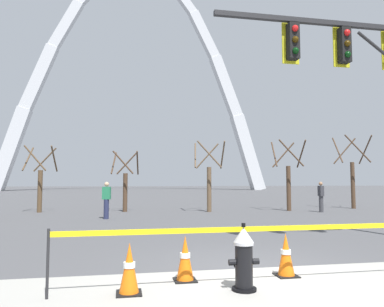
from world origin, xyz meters
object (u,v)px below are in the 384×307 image
(fire_hydrant, at_px, (244,259))
(traffic_cone_mid_sidewalk, at_px, (286,255))
(pedestrian_walking_right, at_px, (321,197))
(traffic_cone_curb_edge, at_px, (185,259))
(monument_arch, at_px, (137,86))
(traffic_signal_gantry, at_px, (382,78))
(traffic_cone_by_hydrant, at_px, (129,269))
(pedestrian_walking_left, at_px, (106,200))

(fire_hydrant, xyz_separation_m, traffic_cone_mid_sidewalk, (0.97, 0.64, -0.11))
(traffic_cone_mid_sidewalk, height_order, pedestrian_walking_right, pedestrian_walking_right)
(traffic_cone_curb_edge, relative_size, monument_arch, 0.01)
(traffic_cone_mid_sidewalk, bearing_deg, traffic_signal_gantry, 30.50)
(pedestrian_walking_right, bearing_deg, traffic_signal_gantry, -111.35)
(pedestrian_walking_right, bearing_deg, traffic_cone_by_hydrant, -129.54)
(fire_hydrant, relative_size, pedestrian_walking_left, 0.62)
(traffic_cone_mid_sidewalk, relative_size, traffic_signal_gantry, 0.11)
(traffic_cone_curb_edge, height_order, monument_arch, monument_arch)
(monument_arch, relative_size, pedestrian_walking_left, 30.93)
(traffic_signal_gantry, relative_size, pedestrian_walking_right, 4.04)
(traffic_cone_by_hydrant, xyz_separation_m, pedestrian_walking_left, (-0.78, 10.85, 0.46))
(monument_arch, xyz_separation_m, pedestrian_walking_left, (-3.01, -50.94, -18.34))
(fire_hydrant, bearing_deg, traffic_cone_curb_edge, 138.71)
(traffic_cone_by_hydrant, relative_size, monument_arch, 0.01)
(traffic_signal_gantry, xyz_separation_m, monument_arch, (-4.20, 59.07, 14.89))
(fire_hydrant, xyz_separation_m, traffic_cone_curb_edge, (-0.77, 0.67, -0.11))
(traffic_cone_curb_edge, height_order, traffic_signal_gantry, traffic_signal_gantry)
(pedestrian_walking_left, bearing_deg, traffic_cone_curb_edge, -80.72)
(traffic_cone_curb_edge, xyz_separation_m, traffic_signal_gantry, (5.51, 2.19, 3.91))
(traffic_cone_mid_sidewalk, relative_size, traffic_cone_curb_edge, 1.00)
(traffic_cone_by_hydrant, xyz_separation_m, pedestrian_walking_right, (10.17, 12.32, 0.46))
(traffic_cone_curb_edge, bearing_deg, fire_hydrant, -41.29)
(fire_hydrant, distance_m, pedestrian_walking_right, 15.09)
(traffic_cone_by_hydrant, distance_m, traffic_cone_curb_edge, 1.05)
(traffic_cone_mid_sidewalk, height_order, pedestrian_walking_left, pedestrian_walking_left)
(pedestrian_walking_left, bearing_deg, fire_hydrant, -77.42)
(traffic_signal_gantry, height_order, monument_arch, monument_arch)
(traffic_cone_by_hydrant, relative_size, pedestrian_walking_left, 0.46)
(traffic_cone_by_hydrant, bearing_deg, traffic_cone_mid_sidewalk, 10.68)
(traffic_cone_by_hydrant, bearing_deg, monument_arch, 87.94)
(traffic_signal_gantry, bearing_deg, traffic_cone_curb_edge, -158.31)
(fire_hydrant, xyz_separation_m, pedestrian_walking_left, (-2.45, 11.00, 0.35))
(traffic_cone_by_hydrant, height_order, traffic_signal_gantry, traffic_signal_gantry)
(traffic_cone_by_hydrant, relative_size, traffic_cone_mid_sidewalk, 1.00)
(traffic_cone_by_hydrant, bearing_deg, pedestrian_walking_left, 94.13)
(fire_hydrant, relative_size, traffic_cone_mid_sidewalk, 1.36)
(traffic_cone_mid_sidewalk, distance_m, traffic_cone_curb_edge, 1.73)
(fire_hydrant, height_order, traffic_cone_mid_sidewalk, fire_hydrant)
(traffic_cone_mid_sidewalk, xyz_separation_m, traffic_cone_curb_edge, (-1.73, 0.03, 0.00))
(traffic_signal_gantry, height_order, pedestrian_walking_left, traffic_signal_gantry)
(fire_hydrant, bearing_deg, monument_arch, 89.49)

